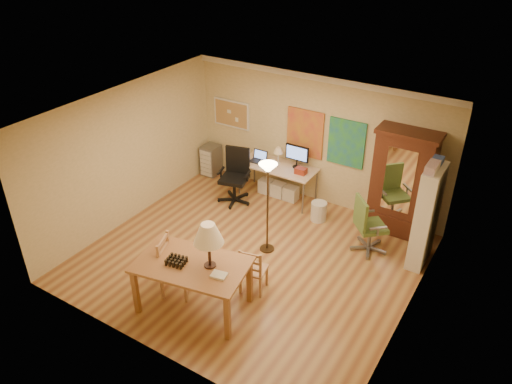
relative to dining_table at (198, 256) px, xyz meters
The scene contains 16 objects.
floor 1.76m from the dining_table, 90.32° to the left, with size 5.50×5.50×0.00m, color brown.
crown_molding 4.24m from the dining_table, 90.12° to the left, with size 5.50×0.08×0.12m, color white.
corkboard 4.45m from the dining_table, 117.72° to the left, with size 0.90×0.04×0.62m, color tan.
art_panel_left 3.95m from the dining_table, 93.77° to the left, with size 0.80×0.04×1.00m, color gold.
art_panel_right 3.99m from the dining_table, 80.69° to the left, with size 0.75×0.04×0.95m, color teal.
dining_table is the anchor object (origin of this frame).
ladder_chair_back 1.08m from the dining_table, 57.89° to the left, with size 0.46×0.45×0.85m.
ladder_chair_left 0.76m from the dining_table, behind, with size 0.59×0.60×1.03m.
torchiere_lamp 1.88m from the dining_table, 86.75° to the left, with size 0.32×0.32×1.75m.
computer_desk 3.70m from the dining_table, 100.15° to the left, with size 1.64×0.72×1.24m.
office_chair_black 3.33m from the dining_table, 114.57° to the left, with size 0.72×0.72×1.16m.
office_chair_green 3.31m from the dining_table, 59.31° to the left, with size 0.70×0.70×1.09m.
drawer_cart 4.50m from the dining_table, 124.23° to the left, with size 0.35×0.42×0.71m.
armoire 4.13m from the dining_table, 63.09° to the left, with size 1.12×0.53×2.07m.
bookshelf 3.90m from the dining_table, 49.40° to the left, with size 0.28×0.73×1.84m.
wastebin 3.36m from the dining_table, 81.72° to the left, with size 0.31×0.31×0.39m, color silver.
Camera 1 is at (3.83, -5.97, 5.48)m, focal length 35.00 mm.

